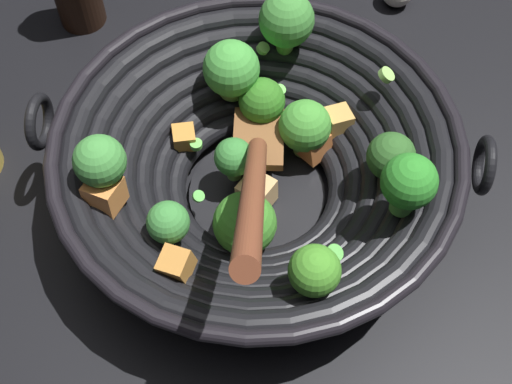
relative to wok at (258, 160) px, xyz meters
The scene contains 2 objects.
ground_plane 0.07m from the wok, 63.22° to the left, with size 4.00×4.00×0.00m, color black.
wok is the anchor object (origin of this frame).
Camera 1 is at (-0.16, 0.33, 0.59)m, focal length 48.28 mm.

